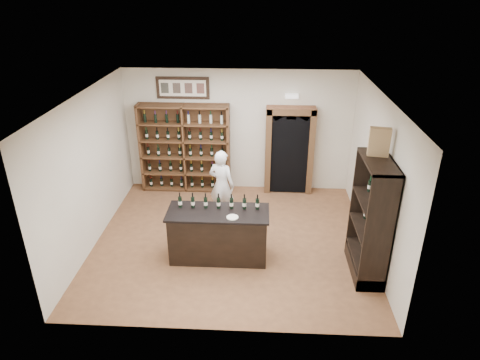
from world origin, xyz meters
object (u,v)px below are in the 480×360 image
object	(u,v)px
side_cabinet	(370,236)
wine_crate	(379,142)
tasting_counter	(219,235)
wine_shelf	(185,148)
shopkeeper	(222,185)
counter_bottle_0	(180,202)

from	to	relation	value
side_cabinet	wine_crate	size ratio (longest dim) A/B	4.57
tasting_counter	side_cabinet	world-z (taller)	side_cabinet
wine_shelf	tasting_counter	size ratio (longest dim) A/B	1.17
shopkeeper	wine_crate	bearing A→B (deg)	171.56
side_cabinet	shopkeeper	world-z (taller)	side_cabinet
wine_crate	wine_shelf	bearing A→B (deg)	151.35
shopkeeper	wine_crate	distance (m)	3.59
counter_bottle_0	shopkeeper	bearing A→B (deg)	64.70
wine_shelf	counter_bottle_0	distance (m)	2.82
tasting_counter	counter_bottle_0	distance (m)	0.96
wine_crate	tasting_counter	bearing A→B (deg)	-171.99
tasting_counter	side_cabinet	xyz separation A→B (m)	(2.72, -0.30, 0.26)
counter_bottle_0	wine_crate	size ratio (longest dim) A/B	0.62
counter_bottle_0	wine_crate	xyz separation A→B (m)	(3.42, -0.22, 1.33)
side_cabinet	wine_crate	bearing A→B (deg)	95.53
wine_shelf	side_cabinet	bearing A→B (deg)	-40.21
tasting_counter	counter_bottle_0	size ratio (longest dim) A/B	6.27
shopkeeper	wine_shelf	bearing A→B (deg)	-33.08
counter_bottle_0	wine_crate	world-z (taller)	wine_crate
side_cabinet	shopkeeper	distance (m)	3.33
wine_shelf	counter_bottle_0	xyz separation A→B (m)	(0.38, -2.80, 0.01)
wine_shelf	shopkeeper	bearing A→B (deg)	-54.35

